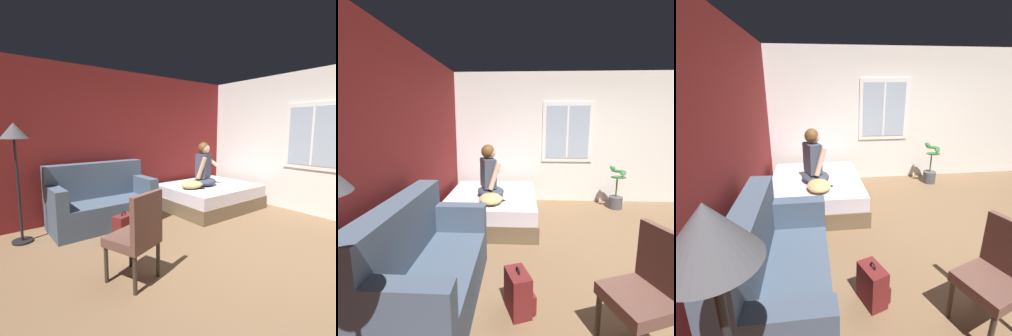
# 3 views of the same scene
# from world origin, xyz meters

# --- Properties ---
(ground_plane) EXTENTS (40.00, 40.00, 0.00)m
(ground_plane) POSITION_xyz_m (0.00, 0.00, 0.00)
(ground_plane) COLOR brown
(wall_back_accent) EXTENTS (9.81, 0.16, 2.70)m
(wall_back_accent) POSITION_xyz_m (0.00, 2.83, 1.35)
(wall_back_accent) COLOR maroon
(wall_back_accent) RESTS_ON ground
(wall_side_with_window) EXTENTS (0.19, 6.90, 2.70)m
(wall_side_with_window) POSITION_xyz_m (2.48, 0.01, 1.35)
(wall_side_with_window) COLOR silver
(wall_side_with_window) RESTS_ON ground
(bed) EXTENTS (1.82, 1.53, 0.48)m
(bed) POSITION_xyz_m (1.22, 1.86, 0.24)
(bed) COLOR brown
(bed) RESTS_ON ground
(couch) EXTENTS (1.70, 0.82, 1.04)m
(couch) POSITION_xyz_m (-0.95, 2.27, 0.39)
(couch) COLOR #47566B
(couch) RESTS_ON ground
(side_chair) EXTENTS (0.59, 0.59, 0.98)m
(side_chair) POSITION_xyz_m (-1.34, 0.42, 0.53)
(side_chair) COLOR #382D23
(side_chair) RESTS_ON ground
(person_seated) EXTENTS (0.65, 0.60, 0.88)m
(person_seated) POSITION_xyz_m (1.10, 1.89, 0.84)
(person_seated) COLOR #383D51
(person_seated) RESTS_ON bed
(backpack) EXTENTS (0.34, 0.31, 0.46)m
(backpack) POSITION_xyz_m (-0.99, 1.39, 0.19)
(backpack) COLOR maroon
(backpack) RESTS_ON ground
(throw_pillow) EXTENTS (0.51, 0.40, 0.14)m
(throw_pillow) POSITION_xyz_m (0.72, 1.83, 0.55)
(throw_pillow) COLOR tan
(throw_pillow) RESTS_ON bed
(cell_phone) EXTENTS (0.15, 0.15, 0.01)m
(cell_phone) POSITION_xyz_m (0.81, 1.68, 0.48)
(cell_phone) COLOR black
(cell_phone) RESTS_ON bed
(potted_plant) EXTENTS (0.39, 0.37, 0.85)m
(potted_plant) POSITION_xyz_m (1.94, -0.53, 0.30)
(potted_plant) COLOR #4C4C51
(potted_plant) RESTS_ON ground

